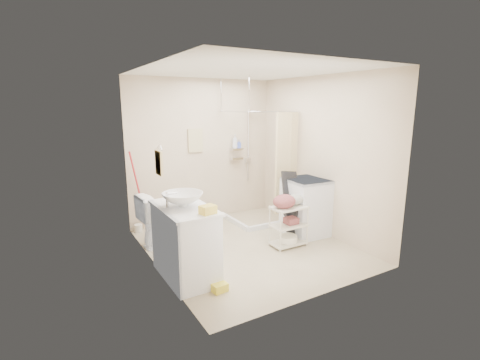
# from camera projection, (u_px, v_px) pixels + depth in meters

# --- Properties ---
(floor) EXTENTS (3.20, 3.20, 0.00)m
(floor) POSITION_uv_depth(u_px,v_px,m) (248.00, 247.00, 5.33)
(floor) COLOR #B8AA8A
(floor) RESTS_ON ground
(ceiling) EXTENTS (2.80, 3.20, 0.04)m
(ceiling) POSITION_uv_depth(u_px,v_px,m) (248.00, 70.00, 4.78)
(ceiling) COLOR silver
(ceiling) RESTS_ON ground
(wall_back) EXTENTS (2.80, 0.04, 2.60)m
(wall_back) POSITION_uv_depth(u_px,v_px,m) (203.00, 151.00, 6.41)
(wall_back) COLOR beige
(wall_back) RESTS_ON ground
(wall_front) EXTENTS (2.80, 0.04, 2.60)m
(wall_front) POSITION_uv_depth(u_px,v_px,m) (326.00, 185.00, 3.70)
(wall_front) COLOR beige
(wall_front) RESTS_ON ground
(wall_left) EXTENTS (0.04, 3.20, 2.60)m
(wall_left) POSITION_uv_depth(u_px,v_px,m) (153.00, 173.00, 4.37)
(wall_left) COLOR beige
(wall_left) RESTS_ON ground
(wall_right) EXTENTS (0.04, 3.20, 2.60)m
(wall_right) POSITION_uv_depth(u_px,v_px,m) (320.00, 156.00, 5.74)
(wall_right) COLOR beige
(wall_right) RESTS_ON ground
(vanity) EXTENTS (0.60, 1.05, 0.92)m
(vanity) POSITION_uv_depth(u_px,v_px,m) (185.00, 242.00, 4.32)
(vanity) COLOR silver
(vanity) RESTS_ON ground
(sink) EXTENTS (0.55, 0.55, 0.17)m
(sink) POSITION_uv_depth(u_px,v_px,m) (183.00, 199.00, 4.22)
(sink) COLOR silver
(sink) RESTS_ON vanity
(counter_basket) EXTENTS (0.20, 0.17, 0.10)m
(counter_basket) POSITION_uv_depth(u_px,v_px,m) (208.00, 210.00, 3.94)
(counter_basket) COLOR yellow
(counter_basket) RESTS_ON vanity
(floor_basket) EXTENTS (0.27, 0.22, 0.14)m
(floor_basket) POSITION_uv_depth(u_px,v_px,m) (219.00, 286.00, 4.05)
(floor_basket) COLOR yellow
(floor_basket) RESTS_ON ground
(toilet) EXTENTS (0.84, 0.52, 0.82)m
(toilet) POSITION_uv_depth(u_px,v_px,m) (165.00, 219.00, 5.36)
(toilet) COLOR white
(toilet) RESTS_ON ground
(mop) EXTENTS (0.17, 0.17, 1.40)m
(mop) POSITION_uv_depth(u_px,v_px,m) (136.00, 192.00, 5.81)
(mop) COLOR red
(mop) RESTS_ON ground
(potted_plant_a) EXTENTS (0.21, 0.18, 0.33)m
(potted_plant_a) POSITION_uv_depth(u_px,v_px,m) (210.00, 212.00, 6.48)
(potted_plant_a) COLOR #975237
(potted_plant_a) RESTS_ON ground
(potted_plant_b) EXTENTS (0.18, 0.16, 0.29)m
(potted_plant_b) POSITION_uv_depth(u_px,v_px,m) (211.00, 213.00, 6.51)
(potted_plant_b) COLOR #9C502F
(potted_plant_b) RESTS_ON ground
(hanging_towel) EXTENTS (0.28, 0.03, 0.42)m
(hanging_towel) POSITION_uv_depth(u_px,v_px,m) (195.00, 141.00, 6.27)
(hanging_towel) COLOR #CABF8D
(hanging_towel) RESTS_ON wall_back
(towel_ring) EXTENTS (0.04, 0.22, 0.34)m
(towel_ring) POSITION_uv_depth(u_px,v_px,m) (159.00, 161.00, 4.17)
(towel_ring) COLOR beige
(towel_ring) RESTS_ON wall_left
(tp_holder) EXTENTS (0.08, 0.12, 0.14)m
(tp_holder) POSITION_uv_depth(u_px,v_px,m) (157.00, 215.00, 4.55)
(tp_holder) COLOR white
(tp_holder) RESTS_ON wall_left
(shower) EXTENTS (1.10, 1.10, 2.10)m
(shower) POSITION_uv_depth(u_px,v_px,m) (258.00, 165.00, 6.41)
(shower) COLOR silver
(shower) RESTS_ON ground
(shampoo_bottle_a) EXTENTS (0.11, 0.11, 0.26)m
(shampoo_bottle_a) POSITION_uv_depth(u_px,v_px,m) (235.00, 141.00, 6.60)
(shampoo_bottle_a) COLOR silver
(shampoo_bottle_a) RESTS_ON shower
(shampoo_bottle_b) EXTENTS (0.09, 0.09, 0.16)m
(shampoo_bottle_b) POSITION_uv_depth(u_px,v_px,m) (239.00, 144.00, 6.67)
(shampoo_bottle_b) COLOR #3C51AC
(shampoo_bottle_b) RESTS_ON shower
(washing_machine) EXTENTS (0.69, 0.71, 0.95)m
(washing_machine) POSITION_uv_depth(u_px,v_px,m) (306.00, 207.00, 5.78)
(washing_machine) COLOR silver
(washing_machine) RESTS_ON ground
(laundry_rack) EXTENTS (0.55, 0.32, 0.75)m
(laundry_rack) POSITION_uv_depth(u_px,v_px,m) (289.00, 222.00, 5.31)
(laundry_rack) COLOR beige
(laundry_rack) RESTS_ON ground
(ironing_board) EXTENTS (0.32, 0.12, 1.11)m
(ironing_board) POSITION_uv_depth(u_px,v_px,m) (292.00, 204.00, 5.65)
(ironing_board) COLOR black
(ironing_board) RESTS_ON ground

